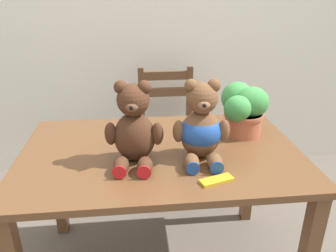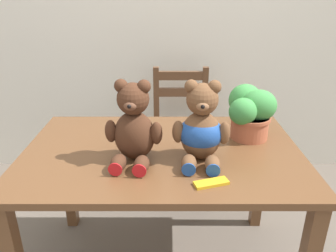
{
  "view_description": "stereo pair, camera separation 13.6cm",
  "coord_description": "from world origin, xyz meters",
  "px_view_note": "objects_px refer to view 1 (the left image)",
  "views": [
    {
      "loc": [
        -0.11,
        -0.91,
        1.4
      ],
      "look_at": [
        0.03,
        0.33,
        0.86
      ],
      "focal_mm": 35.0,
      "sensor_mm": 36.0,
      "label": 1
    },
    {
      "loc": [
        0.03,
        -0.92,
        1.4
      ],
      "look_at": [
        0.03,
        0.33,
        0.86
      ],
      "focal_mm": 35.0,
      "sensor_mm": 36.0,
      "label": 2
    }
  ],
  "objects_px": {
    "teddy_bear_right": "(201,128)",
    "potted_plant": "(243,108)",
    "wooden_chair_behind": "(168,131)",
    "teddy_bear_left": "(134,128)",
    "chocolate_bar": "(217,180)"
  },
  "relations": [
    {
      "from": "teddy_bear_right",
      "to": "chocolate_bar",
      "type": "height_order",
      "value": "teddy_bear_right"
    },
    {
      "from": "teddy_bear_right",
      "to": "chocolate_bar",
      "type": "relative_size",
      "value": 2.64
    },
    {
      "from": "wooden_chair_behind",
      "to": "teddy_bear_left",
      "type": "distance_m",
      "value": 0.98
    },
    {
      "from": "teddy_bear_right",
      "to": "wooden_chair_behind",
      "type": "bearing_deg",
      "value": -82.78
    },
    {
      "from": "teddy_bear_right",
      "to": "potted_plant",
      "type": "relative_size",
      "value": 1.37
    },
    {
      "from": "potted_plant",
      "to": "chocolate_bar",
      "type": "distance_m",
      "value": 0.5
    },
    {
      "from": "potted_plant",
      "to": "chocolate_bar",
      "type": "relative_size",
      "value": 1.92
    },
    {
      "from": "wooden_chair_behind",
      "to": "chocolate_bar",
      "type": "bearing_deg",
      "value": 93.89
    },
    {
      "from": "wooden_chair_behind",
      "to": "teddy_bear_right",
      "type": "xyz_separation_m",
      "value": [
        0.05,
        -0.86,
        0.4
      ]
    },
    {
      "from": "teddy_bear_left",
      "to": "potted_plant",
      "type": "bearing_deg",
      "value": -150.55
    },
    {
      "from": "chocolate_bar",
      "to": "potted_plant",
      "type": "bearing_deg",
      "value": 61.7
    },
    {
      "from": "teddy_bear_left",
      "to": "chocolate_bar",
      "type": "bearing_deg",
      "value": 153.23
    },
    {
      "from": "wooden_chair_behind",
      "to": "teddy_bear_right",
      "type": "bearing_deg",
      "value": 93.15
    },
    {
      "from": "wooden_chair_behind",
      "to": "teddy_bear_left",
      "type": "height_order",
      "value": "teddy_bear_left"
    },
    {
      "from": "wooden_chair_behind",
      "to": "potted_plant",
      "type": "relative_size",
      "value": 3.48
    }
  ]
}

